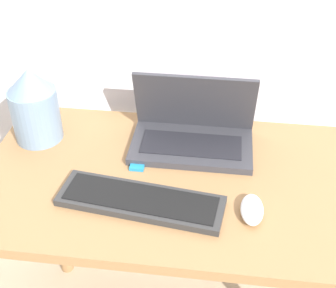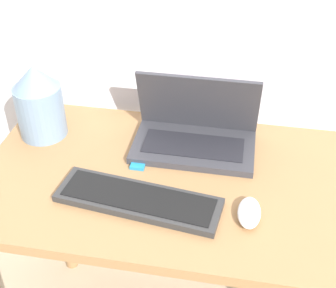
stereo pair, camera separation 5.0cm
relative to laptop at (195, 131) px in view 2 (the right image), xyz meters
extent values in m
cube|color=olive|center=(0.03, -0.15, -0.06)|extent=(1.16, 0.59, 0.03)
cylinder|color=olive|center=(-0.50, 0.09, -0.44)|extent=(0.05, 0.05, 0.72)
cube|color=#333338|center=(0.00, -0.02, -0.04)|extent=(0.34, 0.20, 0.02)
cube|color=black|center=(0.00, -0.03, -0.03)|extent=(0.28, 0.11, 0.00)
cube|color=#333338|center=(0.00, 0.04, 0.07)|extent=(0.34, 0.07, 0.20)
cube|color=black|center=(0.00, 0.05, 0.07)|extent=(0.30, 0.05, 0.16)
cube|color=#2D2D2D|center=(-0.10, -0.27, -0.04)|extent=(0.42, 0.17, 0.02)
cube|color=black|center=(-0.10, -0.27, -0.03)|extent=(0.39, 0.14, 0.00)
ellipsoid|color=white|center=(0.17, -0.27, -0.03)|extent=(0.06, 0.11, 0.03)
cylinder|color=slate|center=(-0.45, -0.02, 0.03)|extent=(0.14, 0.14, 0.16)
cone|color=slate|center=(-0.45, -0.02, 0.14)|extent=(0.13, 0.13, 0.07)
cube|color=#1E7FB7|center=(-0.14, -0.12, -0.04)|extent=(0.04, 0.05, 0.01)
camera|label=1|loc=(0.07, -1.09, 0.76)|focal=50.00mm
camera|label=2|loc=(0.12, -1.08, 0.76)|focal=50.00mm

